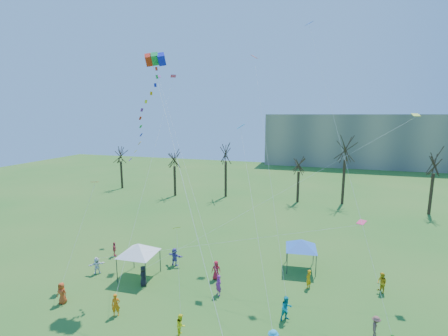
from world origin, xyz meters
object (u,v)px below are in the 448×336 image
(canopy_tent_white, at_px, (138,249))
(big_box_kite, at_px, (147,116))
(distant_building, at_px, (372,140))
(canopy_tent_blue, at_px, (301,244))

(canopy_tent_white, bearing_deg, big_box_kite, 50.12)
(canopy_tent_white, bearing_deg, distant_building, 68.33)
(distant_building, bearing_deg, canopy_tent_blue, -102.77)
(distant_building, height_order, canopy_tent_white, distant_building)
(canopy_tent_white, relative_size, canopy_tent_blue, 1.08)
(big_box_kite, bearing_deg, canopy_tent_white, -129.88)
(canopy_tent_white, bearing_deg, canopy_tent_blue, 22.74)
(distant_building, xyz_separation_m, big_box_kite, (-29.17, -74.54, 7.30))
(canopy_tent_white, height_order, canopy_tent_blue, canopy_tent_white)
(distant_building, distance_m, canopy_tent_blue, 71.53)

